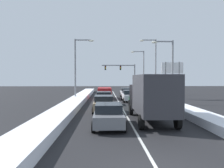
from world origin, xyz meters
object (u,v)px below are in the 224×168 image
object	(u,v)px
box_truck_right_lane_nearest	(151,95)
traffic_light_gantry	(124,72)
sedan_silver_right_lane_fourth	(127,93)
street_lamp_right_mid	(154,63)
suv_red_center_lane_fourth	(105,92)
street_lamp_left_mid	(78,64)
roadside_sign_right	(172,72)
sedan_tan_center_lane_second	(104,103)
street_lamp_right_near	(169,66)
sedan_gray_center_lane_nearest	(109,115)
sedan_white_right_lane_third	(130,96)
street_lamp_right_far	(142,68)
sedan_charcoal_center_lane_third	(104,98)
sedan_green_right_lane_second	(140,101)

from	to	relation	value
box_truck_right_lane_nearest	traffic_light_gantry	xyz separation A→B (m)	(1.02, 34.33, 2.60)
sedan_silver_right_lane_fourth	street_lamp_right_mid	distance (m)	6.32
suv_red_center_lane_fourth	street_lamp_left_mid	xyz separation A→B (m)	(-3.64, -2.86, 4.02)
traffic_light_gantry	street_lamp_left_mid	world-z (taller)	street_lamp_left_mid
box_truck_right_lane_nearest	traffic_light_gantry	bearing A→B (deg)	88.29
box_truck_right_lane_nearest	street_lamp_left_mid	world-z (taller)	street_lamp_left_mid
suv_red_center_lane_fourth	street_lamp_right_mid	bearing A→B (deg)	11.82
box_truck_right_lane_nearest	roadside_sign_right	bearing A→B (deg)	68.55
traffic_light_gantry	street_lamp_right_mid	size ratio (longest dim) A/B	0.82
sedan_tan_center_lane_second	traffic_light_gantry	world-z (taller)	traffic_light_gantry
sedan_tan_center_lane_second	street_lamp_right_near	xyz separation A→B (m)	(7.82, 5.75, 3.84)
sedan_gray_center_lane_nearest	traffic_light_gantry	bearing A→B (deg)	83.44
street_lamp_left_mid	roadside_sign_right	bearing A→B (deg)	8.12
sedan_white_right_lane_third	suv_red_center_lane_fourth	size ratio (longest dim) A/B	0.92
box_truck_right_lane_nearest	street_lamp_left_mid	bearing A→B (deg)	115.49
street_lamp_right_far	roadside_sign_right	size ratio (longest dim) A/B	1.54
box_truck_right_lane_nearest	sedan_charcoal_center_lane_third	world-z (taller)	box_truck_right_lane_nearest
sedan_silver_right_lane_fourth	street_lamp_right_mid	size ratio (longest dim) A/B	0.49
suv_red_center_lane_fourth	sedan_green_right_lane_second	bearing A→B (deg)	-70.06
sedan_silver_right_lane_fourth	roadside_sign_right	distance (m)	7.88
street_lamp_right_mid	sedan_white_right_lane_third	bearing A→B (deg)	-128.52
street_lamp_right_far	sedan_tan_center_lane_second	bearing A→B (deg)	-107.78
sedan_white_right_lane_third	street_lamp_right_mid	distance (m)	8.47
sedan_white_right_lane_third	suv_red_center_lane_fourth	world-z (taller)	suv_red_center_lane_fourth
box_truck_right_lane_nearest	street_lamp_right_far	world-z (taller)	street_lamp_right_far
street_lamp_right_far	roadside_sign_right	xyz separation A→B (m)	(2.65, -11.16, -1.02)
sedan_gray_center_lane_nearest	suv_red_center_lane_fourth	distance (m)	19.21
street_lamp_right_mid	street_lamp_right_far	world-z (taller)	street_lamp_right_mid
sedan_green_right_lane_second	street_lamp_right_near	distance (m)	6.44
street_lamp_right_near	street_lamp_left_mid	distance (m)	12.14
sedan_silver_right_lane_fourth	street_lamp_right_near	size ratio (longest dim) A/B	0.59
street_lamp_right_mid	street_lamp_right_far	distance (m)	8.64
sedan_tan_center_lane_second	roadside_sign_right	world-z (taller)	roadside_sign_right
suv_red_center_lane_fourth	sedan_tan_center_lane_second	bearing A→B (deg)	-90.27
sedan_charcoal_center_lane_third	sedan_tan_center_lane_second	bearing A→B (deg)	-89.90
sedan_silver_right_lane_fourth	street_lamp_left_mid	xyz separation A→B (m)	(-7.21, -5.18, 4.27)
sedan_silver_right_lane_fourth	street_lamp_right_far	size ratio (longest dim) A/B	0.53
sedan_silver_right_lane_fourth	sedan_charcoal_center_lane_third	bearing A→B (deg)	-111.34
sedan_white_right_lane_third	roadside_sign_right	xyz separation A→B (m)	(6.61, 2.98, 3.25)
box_truck_right_lane_nearest	street_lamp_left_mid	size ratio (longest dim) A/B	0.85
sedan_green_right_lane_second	roadside_sign_right	xyz separation A→B (m)	(6.26, 9.29, 3.25)
sedan_charcoal_center_lane_third	street_lamp_right_mid	bearing A→B (deg)	47.77
suv_red_center_lane_fourth	street_lamp_left_mid	bearing A→B (deg)	-141.87
sedan_gray_center_lane_nearest	street_lamp_right_mid	distance (m)	22.61
sedan_green_right_lane_second	suv_red_center_lane_fourth	size ratio (longest dim) A/B	0.92
sedan_tan_center_lane_second	street_lamp_left_mid	size ratio (longest dim) A/B	0.53
sedan_green_right_lane_second	street_lamp_right_near	world-z (taller)	street_lamp_right_near
sedan_white_right_lane_third	sedan_charcoal_center_lane_third	xyz separation A→B (m)	(-3.42, -3.09, 0.00)
street_lamp_right_far	street_lamp_left_mid	world-z (taller)	street_lamp_right_far
sedan_gray_center_lane_nearest	street_lamp_right_near	world-z (taller)	street_lamp_right_near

